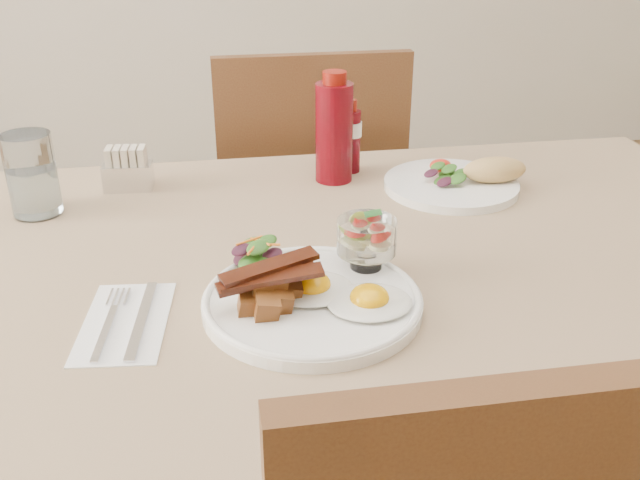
{
  "coord_description": "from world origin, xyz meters",
  "views": [
    {
      "loc": [
        -0.23,
        -0.91,
        1.23
      ],
      "look_at": [
        -0.09,
        -0.08,
        0.82
      ],
      "focal_mm": 40.0,
      "sensor_mm": 36.0,
      "label": 1
    }
  ],
  "objects_px": {
    "chair_far": "(307,212)",
    "sugar_caddy": "(128,171)",
    "table": "(371,303)",
    "hot_sauce_bottle": "(351,137)",
    "water_glass": "(33,180)",
    "ketchup_bottle": "(334,131)",
    "main_plate": "(312,303)",
    "fruit_cup": "(367,237)",
    "second_plate": "(461,180)"
  },
  "relations": [
    {
      "from": "ketchup_bottle",
      "to": "main_plate",
      "type": "bearing_deg",
      "value": -103.99
    },
    {
      "from": "second_plate",
      "to": "table",
      "type": "bearing_deg",
      "value": -134.74
    },
    {
      "from": "table",
      "to": "hot_sauce_bottle",
      "type": "height_order",
      "value": "hot_sauce_bottle"
    },
    {
      "from": "fruit_cup",
      "to": "water_glass",
      "type": "bearing_deg",
      "value": 148.2
    },
    {
      "from": "second_plate",
      "to": "fruit_cup",
      "type": "bearing_deg",
      "value": -129.8
    },
    {
      "from": "main_plate",
      "to": "water_glass",
      "type": "xyz_separation_m",
      "value": [
        -0.4,
        0.37,
        0.05
      ]
    },
    {
      "from": "ketchup_bottle",
      "to": "table",
      "type": "bearing_deg",
      "value": -89.32
    },
    {
      "from": "table",
      "to": "sugar_caddy",
      "type": "distance_m",
      "value": 0.5
    },
    {
      "from": "chair_far",
      "to": "second_plate",
      "type": "bearing_deg",
      "value": -64.66
    },
    {
      "from": "water_glass",
      "to": "main_plate",
      "type": "bearing_deg",
      "value": -42.76
    },
    {
      "from": "ketchup_bottle",
      "to": "hot_sauce_bottle",
      "type": "relative_size",
      "value": 1.45
    },
    {
      "from": "table",
      "to": "hot_sauce_bottle",
      "type": "bearing_deg",
      "value": 83.84
    },
    {
      "from": "fruit_cup",
      "to": "sugar_caddy",
      "type": "height_order",
      "value": "fruit_cup"
    },
    {
      "from": "chair_far",
      "to": "sugar_caddy",
      "type": "xyz_separation_m",
      "value": [
        -0.37,
        -0.35,
        0.26
      ]
    },
    {
      "from": "main_plate",
      "to": "fruit_cup",
      "type": "height_order",
      "value": "fruit_cup"
    },
    {
      "from": "chair_far",
      "to": "second_plate",
      "type": "height_order",
      "value": "chair_far"
    },
    {
      "from": "chair_far",
      "to": "second_plate",
      "type": "distance_m",
      "value": 0.55
    },
    {
      "from": "table",
      "to": "chair_far",
      "type": "xyz_separation_m",
      "value": [
        0.0,
        0.66,
        -0.14
      ]
    },
    {
      "from": "fruit_cup",
      "to": "second_plate",
      "type": "relative_size",
      "value": 0.32
    },
    {
      "from": "table",
      "to": "second_plate",
      "type": "distance_m",
      "value": 0.32
    },
    {
      "from": "main_plate",
      "to": "fruit_cup",
      "type": "distance_m",
      "value": 0.12
    },
    {
      "from": "sugar_caddy",
      "to": "water_glass",
      "type": "height_order",
      "value": "water_glass"
    },
    {
      "from": "main_plate",
      "to": "fruit_cup",
      "type": "xyz_separation_m",
      "value": [
        0.09,
        0.07,
        0.05
      ]
    },
    {
      "from": "chair_far",
      "to": "ketchup_bottle",
      "type": "bearing_deg",
      "value": -90.55
    },
    {
      "from": "fruit_cup",
      "to": "sugar_caddy",
      "type": "distance_m",
      "value": 0.52
    },
    {
      "from": "fruit_cup",
      "to": "ketchup_bottle",
      "type": "height_order",
      "value": "ketchup_bottle"
    },
    {
      "from": "ketchup_bottle",
      "to": "water_glass",
      "type": "distance_m",
      "value": 0.51
    },
    {
      "from": "second_plate",
      "to": "ketchup_bottle",
      "type": "bearing_deg",
      "value": 159.56
    },
    {
      "from": "main_plate",
      "to": "water_glass",
      "type": "height_order",
      "value": "water_glass"
    },
    {
      "from": "ketchup_bottle",
      "to": "hot_sauce_bottle",
      "type": "distance_m",
      "value": 0.06
    },
    {
      "from": "fruit_cup",
      "to": "second_plate",
      "type": "xyz_separation_m",
      "value": [
        0.24,
        0.29,
        -0.05
      ]
    },
    {
      "from": "chair_far",
      "to": "main_plate",
      "type": "relative_size",
      "value": 3.32
    },
    {
      "from": "main_plate",
      "to": "ketchup_bottle",
      "type": "height_order",
      "value": "ketchup_bottle"
    },
    {
      "from": "chair_far",
      "to": "main_plate",
      "type": "height_order",
      "value": "chair_far"
    },
    {
      "from": "sugar_caddy",
      "to": "table",
      "type": "bearing_deg",
      "value": -35.72
    },
    {
      "from": "sugar_caddy",
      "to": "water_glass",
      "type": "bearing_deg",
      "value": -144.42
    },
    {
      "from": "fruit_cup",
      "to": "main_plate",
      "type": "bearing_deg",
      "value": -141.02
    },
    {
      "from": "fruit_cup",
      "to": "water_glass",
      "type": "distance_m",
      "value": 0.57
    },
    {
      "from": "chair_far",
      "to": "second_plate",
      "type": "xyz_separation_m",
      "value": [
        0.21,
        -0.45,
        0.24
      ]
    },
    {
      "from": "table",
      "to": "ketchup_bottle",
      "type": "relative_size",
      "value": 6.68
    },
    {
      "from": "main_plate",
      "to": "sugar_caddy",
      "type": "height_order",
      "value": "sugar_caddy"
    },
    {
      "from": "main_plate",
      "to": "ketchup_bottle",
      "type": "bearing_deg",
      "value": 76.01
    },
    {
      "from": "fruit_cup",
      "to": "ketchup_bottle",
      "type": "relative_size",
      "value": 0.41
    },
    {
      "from": "fruit_cup",
      "to": "table",
      "type": "bearing_deg",
      "value": 69.54
    },
    {
      "from": "table",
      "to": "hot_sauce_bottle",
      "type": "xyz_separation_m",
      "value": [
        0.04,
        0.33,
        0.16
      ]
    },
    {
      "from": "chair_far",
      "to": "water_glass",
      "type": "bearing_deg",
      "value": -139.5
    },
    {
      "from": "sugar_caddy",
      "to": "second_plate",
      "type": "bearing_deg",
      "value": -5.14
    },
    {
      "from": "sugar_caddy",
      "to": "hot_sauce_bottle",
      "type": "bearing_deg",
      "value": 7.35
    },
    {
      "from": "second_plate",
      "to": "sugar_caddy",
      "type": "height_order",
      "value": "sugar_caddy"
    },
    {
      "from": "chair_far",
      "to": "hot_sauce_bottle",
      "type": "relative_size",
      "value": 6.77
    }
  ]
}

